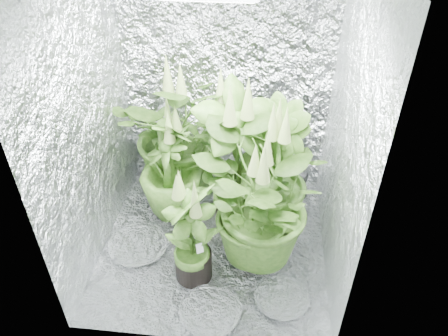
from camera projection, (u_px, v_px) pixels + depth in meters
name	position (u px, v px, depth m)	size (l,w,h in m)	color
ground	(214.00, 242.00, 3.25)	(1.60, 1.60, 0.00)	silver
walls	(212.00, 128.00, 2.65)	(1.62, 1.62, 2.00)	silver
plant_a	(181.00, 132.00, 3.46)	(0.94, 0.94, 1.14)	black
plant_b	(236.00, 162.00, 3.08)	(0.78, 0.78, 1.24)	black
plant_c	(272.00, 175.00, 3.06)	(0.76, 0.76, 1.12)	black
plant_d	(171.00, 168.00, 3.26)	(0.60, 0.60, 0.96)	black
plant_e	(258.00, 206.00, 2.82)	(0.92, 0.92, 1.05)	black
plant_f	(192.00, 235.00, 2.78)	(0.55, 0.55, 0.86)	black
circulation_fan	(297.00, 180.00, 3.61)	(0.18, 0.28, 0.33)	black
plant_label	(200.00, 248.00, 2.80)	(0.05, 0.01, 0.07)	white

